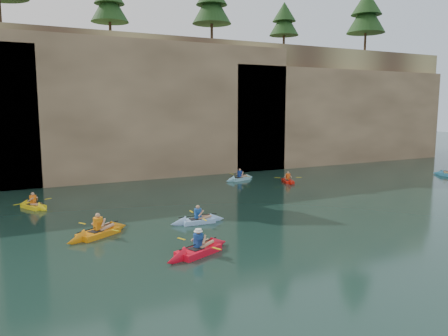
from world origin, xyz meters
name	(u,v)px	position (x,y,z in m)	size (l,w,h in m)	color
ground	(304,271)	(0.00, 0.00, 0.00)	(160.00, 160.00, 0.00)	black
cliff	(111,105)	(0.00, 30.00, 6.00)	(70.00, 16.00, 12.00)	tan
cliff_slab_center	(156,108)	(2.00, 22.60, 5.70)	(24.00, 2.40, 11.40)	tan
cliff_slab_east	(343,115)	(22.00, 22.60, 4.92)	(26.00, 2.40, 9.84)	tan
sea_cave_center	(84,163)	(-4.00, 21.95, 1.60)	(3.50, 1.00, 3.20)	black
sea_cave_east	(244,146)	(10.00, 21.95, 2.25)	(5.00, 1.00, 4.50)	black
main_kayaker	(198,250)	(-2.68, 3.35, 0.17)	(3.48, 2.19, 1.28)	red
kayaker_orange	(98,233)	(-5.76, 7.67, 0.16)	(3.41, 2.46, 1.33)	orange
kayaker_ltblue_near	(198,220)	(-0.83, 7.64, 0.14)	(2.95, 2.29, 1.15)	#93C0F7
kayaker_red_far	(288,181)	(10.14, 15.35, 0.13)	(1.99, 2.90, 1.05)	red
kayaker_yellow	(33,206)	(-8.04, 14.94, 0.14)	(2.11, 2.86, 1.16)	yellow
kayaker_ltblue_mid	(240,178)	(7.31, 17.93, 0.14)	(3.12, 2.22, 1.16)	#7EBFD3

